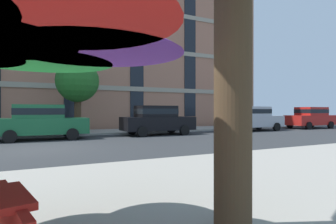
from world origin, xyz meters
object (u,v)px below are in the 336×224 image
sedan_green (41,121)px  sedan_black (157,119)px  sedan_red (311,117)px  sedan_silver (253,118)px  street_tree_middle (77,82)px

sedan_green → sedan_black: 6.46m
sedan_green → sedan_red: (20.57, 0.00, 0.00)m
sedan_silver → sedan_green: bearing=180.0°
sedan_red → street_tree_middle: street_tree_middle is taller
sedan_red → sedan_black: bearing=180.0°
sedan_green → sedan_silver: (14.21, 0.00, 0.00)m
sedan_black → sedan_silver: bearing=0.0°
sedan_black → sedan_silver: 7.75m
sedan_silver → street_tree_middle: bearing=167.7°
sedan_black → street_tree_middle: size_ratio=0.95×
sedan_black → sedan_red: same height
sedan_green → sedan_silver: same height
sedan_green → sedan_black: same height
sedan_silver → sedan_red: same height
sedan_green → sedan_black: bearing=0.0°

